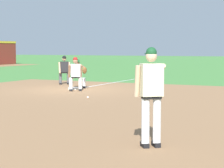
{
  "coord_description": "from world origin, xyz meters",
  "views": [
    {
      "loc": [
        -16.75,
        -9.8,
        1.84
      ],
      "look_at": [
        -6.46,
        -4.93,
        0.9
      ],
      "focal_mm": 70.0,
      "sensor_mm": 36.0,
      "label": 1
    }
  ],
  "objects_px": {
    "baseball": "(88,97)",
    "umpire": "(64,69)",
    "first_base_bag": "(74,88)",
    "first_baseman": "(78,72)",
    "pitcher": "(152,91)",
    "baserunner": "(75,73)"
  },
  "relations": [
    {
      "from": "baseball",
      "to": "umpire",
      "type": "relative_size",
      "value": 0.05
    },
    {
      "from": "first_base_bag",
      "to": "first_baseman",
      "type": "distance_m",
      "value": 0.89
    },
    {
      "from": "first_base_bag",
      "to": "pitcher",
      "type": "relative_size",
      "value": 0.2
    },
    {
      "from": "first_baseman",
      "to": "baserunner",
      "type": "bearing_deg",
      "value": -155.22
    },
    {
      "from": "first_baseman",
      "to": "umpire",
      "type": "height_order",
      "value": "umpire"
    },
    {
      "from": "umpire",
      "to": "baserunner",
      "type": "bearing_deg",
      "value": -140.68
    },
    {
      "from": "baseball",
      "to": "baserunner",
      "type": "bearing_deg",
      "value": 39.4
    },
    {
      "from": "first_baseman",
      "to": "first_base_bag",
      "type": "bearing_deg",
      "value": -169.06
    },
    {
      "from": "baseball",
      "to": "pitcher",
      "type": "relative_size",
      "value": 0.04
    },
    {
      "from": "first_base_bag",
      "to": "pitcher",
      "type": "xyz_separation_m",
      "value": [
        -9.19,
        -7.03,
        1.01
      ]
    },
    {
      "from": "baseball",
      "to": "umpire",
      "type": "bearing_deg",
      "value": 39.35
    },
    {
      "from": "pitcher",
      "to": "umpire",
      "type": "bearing_deg",
      "value": 38.01
    },
    {
      "from": "first_base_bag",
      "to": "umpire",
      "type": "height_order",
      "value": "umpire"
    },
    {
      "from": "first_baseman",
      "to": "pitcher",
      "type": "bearing_deg",
      "value": -143.75
    },
    {
      "from": "baseball",
      "to": "baserunner",
      "type": "distance_m",
      "value": 2.9
    },
    {
      "from": "pitcher",
      "to": "first_baseman",
      "type": "bearing_deg",
      "value": 36.25
    },
    {
      "from": "baseball",
      "to": "pitcher",
      "type": "bearing_deg",
      "value": -143.04
    },
    {
      "from": "pitcher",
      "to": "first_baseman",
      "type": "height_order",
      "value": "pitcher"
    },
    {
      "from": "first_base_bag",
      "to": "baseball",
      "type": "xyz_separation_m",
      "value": [
        -2.77,
        -2.2,
        -0.01
      ]
    },
    {
      "from": "first_baseman",
      "to": "baserunner",
      "type": "xyz_separation_m",
      "value": [
        -1.16,
        -0.54,
        0.06
      ]
    },
    {
      "from": "baserunner",
      "to": "umpire",
      "type": "distance_m",
      "value": 3.49
    },
    {
      "from": "first_base_bag",
      "to": "baserunner",
      "type": "xyz_separation_m",
      "value": [
        -0.61,
        -0.43,
        0.75
      ]
    }
  ]
}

